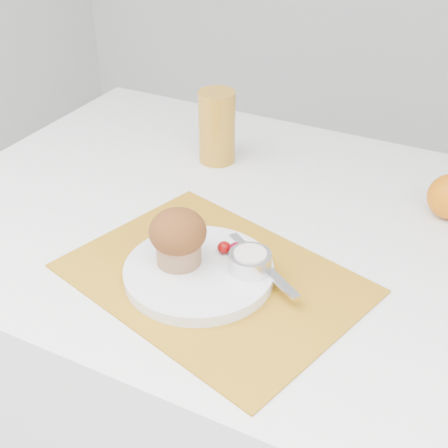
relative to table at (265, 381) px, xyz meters
The scene contains 10 objects.
table is the anchor object (origin of this frame).
placemat 0.42m from the table, 96.36° to the right, with size 0.41×0.30×0.00m, color #B17818.
plate 0.43m from the table, 101.81° to the right, with size 0.22×0.22×0.02m, color white.
ramekin 0.44m from the table, 79.09° to the right, with size 0.06×0.06×0.03m, color silver.
cream 0.45m from the table, 79.09° to the right, with size 0.05×0.05×0.01m, color silver.
raspberry_near 0.43m from the table, 99.53° to the right, with size 0.02×0.02×0.02m, color #550202.
raspberry_far 0.43m from the table, 91.80° to the right, with size 0.02×0.02×0.02m, color #4F0211.
butter_knife 0.42m from the table, 72.96° to the right, with size 0.18×0.01×0.00m, color silver.
juice_glass 0.51m from the table, 139.42° to the left, with size 0.07×0.07×0.14m, color #B98022.
muffin 0.48m from the table, 111.21° to the right, with size 0.08×0.08×0.09m.
Camera 1 is at (0.33, -0.76, 1.32)m, focal length 50.00 mm.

